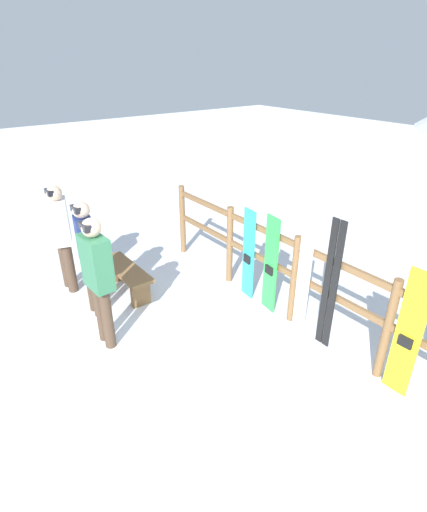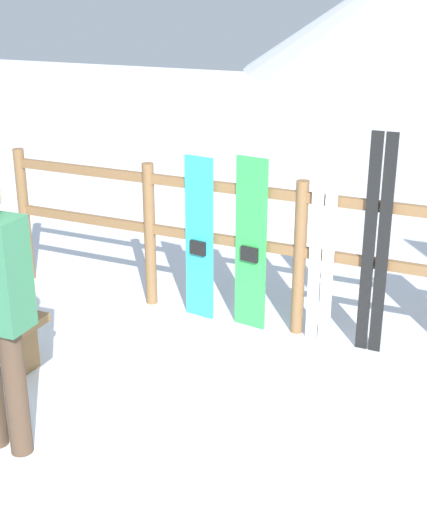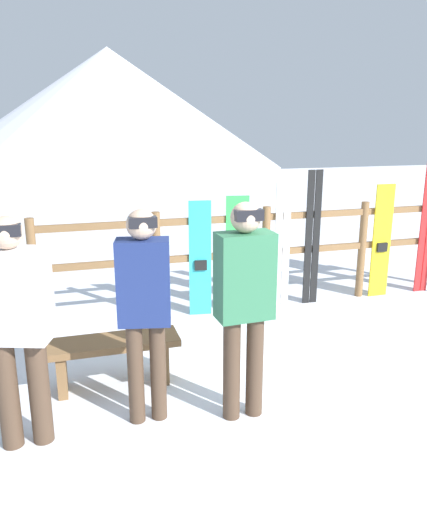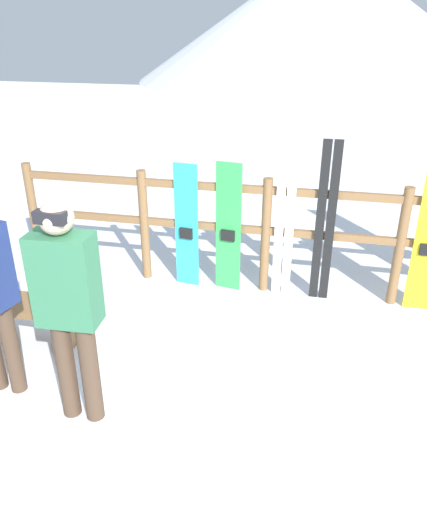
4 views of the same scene
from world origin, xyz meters
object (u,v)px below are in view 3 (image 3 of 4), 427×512
object	(u,v)px
person_navy	(144,301)
snowboard_yellow	(382,242)
snowboard_cyan	(200,259)
ski_pair_red	(426,228)
ski_pair_black	(312,238)
person_plaid_green	(244,296)
snowboard_green	(237,255)
bench	(112,352)
ski_pair_white	(282,246)
person_white	(16,319)

from	to	relation	value
person_navy	snowboard_yellow	distance (m)	4.00
snowboard_cyan	ski_pair_red	bearing A→B (deg)	0.06
person_navy	ski_pair_black	size ratio (longest dim) A/B	0.98
person_plaid_green	snowboard_green	xyz separation A→B (m)	(0.69, 2.20, -0.29)
snowboard_yellow	ski_pair_red	distance (m)	0.70
bench	person_navy	bearing A→B (deg)	-70.52
person_plaid_green	snowboard_cyan	distance (m)	2.23
snowboard_green	snowboard_yellow	distance (m)	2.01
snowboard_green	snowboard_yellow	world-z (taller)	snowboard_yellow
person_navy	ski_pair_black	xyz separation A→B (m)	(2.42, 2.05, -0.13)
bench	ski_pair_black	world-z (taller)	ski_pair_black
snowboard_yellow	person_navy	bearing A→B (deg)	-149.18
person_navy	snowboard_yellow	bearing A→B (deg)	30.82
bench	snowboard_cyan	size ratio (longest dim) A/B	0.83
ski_pair_white	snowboard_yellow	distance (m)	1.42
snowboard_green	ski_pair_white	distance (m)	0.60
person_navy	ski_pair_white	size ratio (longest dim) A/B	1.07
bench	person_white	bearing A→B (deg)	-135.51
person_navy	ski_pair_white	distance (m)	2.88
person_plaid_green	snowboard_cyan	bearing A→B (deg)	84.14
ski_pair_white	snowboard_cyan	bearing A→B (deg)	-179.81
ski_pair_red	person_white	bearing A→B (deg)	-157.15
snowboard_green	ski_pair_black	bearing A→B (deg)	0.20
person_white	ski_pair_white	bearing A→B (deg)	36.00
person_white	snowboard_cyan	xyz separation A→B (m)	(1.85, 2.10, -0.27)
ski_pair_black	snowboard_yellow	bearing A→B (deg)	-0.19
snowboard_cyan	ski_pair_red	size ratio (longest dim) A/B	0.79
ski_pair_black	person_white	bearing A→B (deg)	-147.52
snowboard_green	ski_pair_red	xyz separation A→B (m)	(2.69, 0.00, 0.17)
snowboard_cyan	snowboard_yellow	distance (m)	2.47
person_plaid_green	ski_pair_black	world-z (taller)	person_plaid_green
snowboard_cyan	ski_pair_black	size ratio (longest dim) A/B	0.81
snowboard_green	ski_pair_white	xyz separation A→B (m)	(0.59, 0.00, 0.07)
person_navy	person_plaid_green	size ratio (longest dim) A/B	0.98
bench	ski_pair_white	distance (m)	2.69
bench	ski_pair_red	bearing A→B (deg)	18.45
bench	snowboard_green	xyz separation A→B (m)	(1.63, 1.44, 0.39)
ski_pair_white	ski_pair_red	size ratio (longest dim) A/B	0.88
person_navy	person_white	distance (m)	0.89
snowboard_cyan	person_navy	bearing A→B (deg)	-115.09
person_white	ski_pair_white	world-z (taller)	person_white
bench	ski_pair_black	distance (m)	3.05
snowboard_yellow	ski_pair_white	bearing A→B (deg)	179.86
person_navy	ski_pair_red	world-z (taller)	ski_pair_red
person_navy	person_plaid_green	world-z (taller)	person_plaid_green
snowboard_cyan	snowboard_yellow	xyz separation A→B (m)	(2.47, 0.00, 0.05)
ski_pair_white	person_plaid_green	bearing A→B (deg)	-120.16
snowboard_yellow	person_plaid_green	bearing A→B (deg)	-140.83
ski_pair_black	ski_pair_red	world-z (taller)	ski_pair_red
bench	person_navy	distance (m)	0.93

